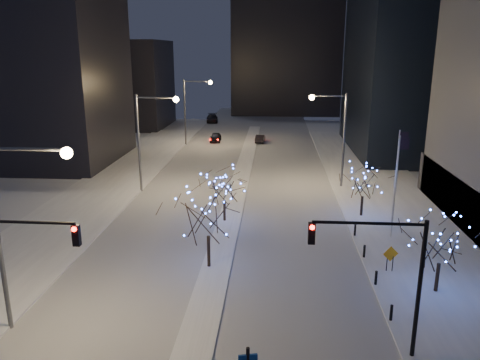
# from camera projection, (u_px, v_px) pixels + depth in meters

# --- Properties ---
(road) EXTENTS (20.00, 130.00, 0.02)m
(road) POSITION_uv_depth(u_px,v_px,m) (242.00, 173.00, 55.79)
(road) COLOR #ADB2BC
(road) RESTS_ON ground
(median) EXTENTS (2.00, 80.00, 0.15)m
(median) POSITION_uv_depth(u_px,v_px,m) (239.00, 185.00, 50.97)
(median) COLOR white
(median) RESTS_ON ground
(east_sidewalk) EXTENTS (10.00, 90.00, 0.15)m
(east_sidewalk) POSITION_uv_depth(u_px,v_px,m) (403.00, 220.00, 40.29)
(east_sidewalk) COLOR white
(east_sidewalk) RESTS_ON ground
(west_sidewalk) EXTENTS (8.00, 90.00, 0.15)m
(west_sidewalk) POSITION_uv_depth(u_px,v_px,m) (77.00, 212.00, 42.36)
(west_sidewalk) COLOR white
(west_sidewalk) RESTS_ON ground
(filler_west_near) EXTENTS (22.00, 18.00, 24.00)m
(filler_west_near) POSITION_uv_depth(u_px,v_px,m) (26.00, 68.00, 59.38)
(filler_west_near) COLOR black
(filler_west_near) RESTS_ON ground
(filler_west_far) EXTENTS (18.00, 16.00, 16.00)m
(filler_west_far) POSITION_uv_depth(u_px,v_px,m) (119.00, 84.00, 89.14)
(filler_west_far) COLOR black
(filler_west_far) RESTS_ON ground
(horizon_block) EXTENTS (24.00, 14.00, 42.00)m
(horizon_block) POSITION_uv_depth(u_px,v_px,m) (287.00, 19.00, 104.50)
(horizon_block) COLOR black
(horizon_block) RESTS_ON ground
(street_lamp_w_near) EXTENTS (4.40, 0.56, 10.00)m
(street_lamp_w_near) POSITION_uv_depth(u_px,v_px,m) (15.00, 213.00, 22.99)
(street_lamp_w_near) COLOR #595E66
(street_lamp_w_near) RESTS_ON ground
(street_lamp_w_mid) EXTENTS (4.40, 0.56, 10.00)m
(street_lamp_w_mid) POSITION_uv_depth(u_px,v_px,m) (148.00, 130.00, 47.00)
(street_lamp_w_mid) COLOR #595E66
(street_lamp_w_mid) RESTS_ON ground
(street_lamp_w_far) EXTENTS (4.40, 0.56, 10.00)m
(street_lamp_w_far) POSITION_uv_depth(u_px,v_px,m) (191.00, 103.00, 71.02)
(street_lamp_w_far) COLOR #595E66
(street_lamp_w_far) RESTS_ON ground
(street_lamp_east) EXTENTS (3.90, 0.56, 10.00)m
(street_lamp_east) POSITION_uv_depth(u_px,v_px,m) (336.00, 128.00, 48.54)
(street_lamp_east) COLOR #595E66
(street_lamp_east) RESTS_ON ground
(traffic_signal_west) EXTENTS (5.26, 0.43, 7.00)m
(traffic_signal_west) POSITION_uv_depth(u_px,v_px,m) (7.00, 263.00, 21.49)
(traffic_signal_west) COLOR black
(traffic_signal_west) RESTS_ON ground
(traffic_signal_east) EXTENTS (5.26, 0.43, 7.00)m
(traffic_signal_east) POSITION_uv_depth(u_px,v_px,m) (387.00, 266.00, 21.21)
(traffic_signal_east) COLOR black
(traffic_signal_east) RESTS_ON ground
(flagpoles) EXTENTS (1.35, 2.60, 8.00)m
(flagpoles) POSITION_uv_depth(u_px,v_px,m) (397.00, 175.00, 36.50)
(flagpoles) COLOR silver
(flagpoles) RESTS_ON east_sidewalk
(bollards) EXTENTS (0.16, 12.16, 0.90)m
(bollards) POSITION_uv_depth(u_px,v_px,m) (370.00, 264.00, 30.88)
(bollards) COLOR black
(bollards) RESTS_ON east_sidewalk
(car_near) EXTENTS (1.81, 4.19, 1.41)m
(car_near) POSITION_uv_depth(u_px,v_px,m) (216.00, 137.00, 75.08)
(car_near) COLOR black
(car_near) RESTS_ON ground
(car_mid) EXTENTS (1.57, 3.90, 1.26)m
(car_mid) POSITION_uv_depth(u_px,v_px,m) (260.00, 139.00, 74.39)
(car_mid) COLOR black
(car_mid) RESTS_ON ground
(car_far) EXTENTS (2.90, 5.71, 1.59)m
(car_far) POSITION_uv_depth(u_px,v_px,m) (212.00, 118.00, 95.32)
(car_far) COLOR black
(car_far) RESTS_ON ground
(holiday_tree_median_near) EXTENTS (6.05, 6.05, 6.08)m
(holiday_tree_median_near) POSITION_uv_depth(u_px,v_px,m) (208.00, 211.00, 30.51)
(holiday_tree_median_near) COLOR black
(holiday_tree_median_near) RESTS_ON median
(holiday_tree_median_far) EXTENTS (4.13, 4.13, 4.83)m
(holiday_tree_median_far) POSITION_uv_depth(u_px,v_px,m) (224.00, 185.00, 39.23)
(holiday_tree_median_far) COLOR black
(holiday_tree_median_far) RESTS_ON median
(holiday_tree_plaza_near) EXTENTS (5.15, 5.15, 5.08)m
(holiday_tree_plaza_near) POSITION_uv_depth(u_px,v_px,m) (442.00, 240.00, 27.44)
(holiday_tree_plaza_near) COLOR black
(holiday_tree_plaza_near) RESTS_ON east_sidewalk
(holiday_tree_plaza_far) EXTENTS (4.17, 4.17, 4.63)m
(holiday_tree_plaza_far) POSITION_uv_depth(u_px,v_px,m) (363.00, 182.00, 40.47)
(holiday_tree_plaza_far) COLOR black
(holiday_tree_plaza_far) RESTS_ON east_sidewalk
(construction_sign) EXTENTS (1.04, 0.28, 1.75)m
(construction_sign) POSITION_uv_depth(u_px,v_px,m) (390.00, 256.00, 30.58)
(construction_sign) COLOR black
(construction_sign) RESTS_ON east_sidewalk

